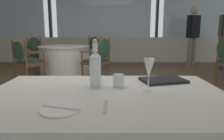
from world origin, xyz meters
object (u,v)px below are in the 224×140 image
at_px(dining_chair_0_1, 93,51).
at_px(wine_glass, 149,69).
at_px(dining_chair_0_0, 99,57).
at_px(water_bottle, 95,68).
at_px(water_tumbler, 119,80).
at_px(diner_person_1, 193,33).
at_px(side_plate, 61,109).
at_px(dining_chair_0_3, 26,59).
at_px(menu_book, 163,80).
at_px(dining_chair_0_2, 38,52).

bearing_deg(dining_chair_0_1, wine_glass, 44.13).
bearing_deg(dining_chair_0_1, dining_chair_0_0, 45.08).
bearing_deg(wine_glass, water_bottle, 160.17).
relative_size(water_tumbler, dining_chair_0_0, 0.09).
xyz_separation_m(dining_chair_0_1, diner_person_1, (2.93, 0.56, 0.48)).
xyz_separation_m(water_bottle, dining_chair_0_1, (-0.42, 4.26, -0.33)).
bearing_deg(diner_person_1, water_bottle, -57.62).
bearing_deg(dining_chair_0_0, dining_chair_0_1, -44.92).
height_order(dining_chair_0_0, diner_person_1, diner_person_1).
xyz_separation_m(side_plate, dining_chair_0_3, (-1.43, 3.02, -0.19)).
xyz_separation_m(water_bottle, menu_book, (0.49, 0.11, -0.12)).
distance_m(dining_chair_0_3, diner_person_1, 4.67).
bearing_deg(water_tumbler, diner_person_1, 64.06).
bearing_deg(diner_person_1, menu_book, -53.32).
relative_size(wine_glass, dining_chair_0_0, 0.21).
relative_size(menu_book, dining_chair_0_2, 0.34).
xyz_separation_m(menu_book, dining_chair_0_3, (-2.05, 2.47, -0.20)).
bearing_deg(dining_chair_0_1, water_bottle, 39.93).
bearing_deg(water_tumbler, dining_chair_0_3, 123.47).
height_order(dining_chair_0_0, dining_chair_0_3, dining_chair_0_0).
bearing_deg(wine_glass, dining_chair_0_0, 99.41).
distance_m(side_plate, water_bottle, 0.47).
relative_size(water_bottle, dining_chair_0_3, 0.35).
bearing_deg(dining_chair_0_3, dining_chair_0_2, 45.13).
bearing_deg(menu_book, dining_chair_0_0, 88.72).
bearing_deg(menu_book, dining_chair_0_3, 115.18).
xyz_separation_m(menu_book, dining_chair_0_0, (-0.64, 2.73, -0.19)).
xyz_separation_m(dining_chair_0_1, dining_chair_0_3, (-1.14, -1.67, 0.01)).
bearing_deg(dining_chair_0_1, dining_chair_0_3, 0.00).
relative_size(wine_glass, water_tumbler, 2.48).
distance_m(wine_glass, dining_chair_0_3, 3.32).
height_order(menu_book, dining_chair_0_3, dining_chair_0_3).
xyz_separation_m(wine_glass, dining_chair_0_2, (-2.17, 4.11, -0.33)).
relative_size(side_plate, dining_chair_0_0, 0.21).
distance_m(water_tumbler, dining_chair_0_1, 4.32).
bearing_deg(wine_glass, dining_chair_0_1, 99.86).
distance_m(wine_glass, water_tumbler, 0.23).
height_order(dining_chair_0_0, dining_chair_0_2, dining_chair_0_0).
height_order(wine_glass, water_tumbler, wine_glass).
distance_m(dining_chair_0_1, dining_chair_0_3, 2.02).
bearing_deg(dining_chair_0_2, dining_chair_0_3, -44.87).
relative_size(side_plate, dining_chair_0_2, 0.21).
bearing_deg(side_plate, diner_person_1, 63.31).
xyz_separation_m(water_bottle, diner_person_1, (2.51, 4.82, 0.15)).
bearing_deg(diner_person_1, dining_chair_0_1, -109.25).
relative_size(side_plate, water_bottle, 0.62).
bearing_deg(side_plate, dining_chair_0_1, 93.52).
bearing_deg(dining_chair_0_2, side_plate, -34.73).
bearing_deg(diner_person_1, dining_chair_0_3, -91.35).
bearing_deg(dining_chair_0_3, dining_chair_0_0, -45.28).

